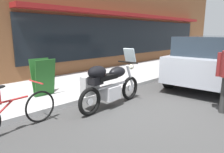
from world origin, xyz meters
TOP-DOWN VIEW (x-y plane):
  - ground_plane at (0.00, 0.00)m, footprint 80.00×80.00m
  - sidewalk_curb at (9.00, 2.94)m, footprint 30.00×3.08m
  - touring_motorcycle at (-0.50, 0.70)m, footprint 2.12×0.62m
  - parked_bicycle at (-2.57, 1.03)m, footprint 1.74×0.48m
  - parked_minivan at (3.79, -0.22)m, footprint 4.92×2.48m
  - sandwich_board_sign at (-1.27, 2.39)m, footprint 0.55×0.42m

SIDE VIEW (x-z plane):
  - ground_plane at x=0.00m, z-range 0.00..0.00m
  - sidewalk_curb at x=9.00m, z-range 0.00..0.12m
  - parked_bicycle at x=-2.57m, z-range -0.10..0.82m
  - touring_motorcycle at x=-0.50m, z-range -0.09..1.30m
  - sandwich_board_sign at x=-1.27m, z-range 0.12..1.12m
  - parked_minivan at x=3.79m, z-range 0.06..1.73m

